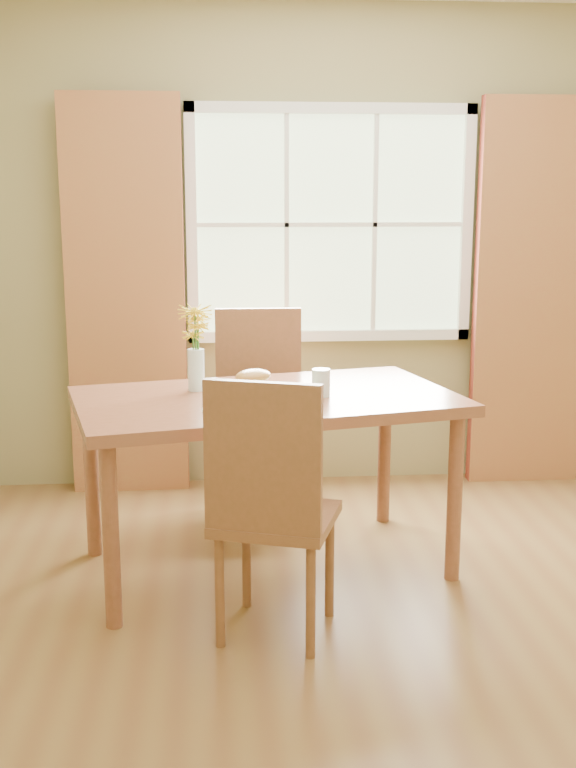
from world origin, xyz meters
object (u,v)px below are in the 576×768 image
Objects in this scene: chair_near at (270,500)px; chair_far at (259,404)px; dining_table at (267,414)px; croissant_sandwich at (253,384)px; flower_vase at (196,337)px; water_glass at (321,383)px.

chair_far reaches higher than chair_near.
croissant_sandwich is at bearing -128.53° from dining_table.
chair_far is 0.90m from croissant_sandwich.
flower_vase is (-0.31, 0.14, 0.32)m from dining_table.
chair_far is at bearing 49.83° from croissant_sandwich.
chair_far is 0.83m from water_glass.
flower_vase is (-0.28, 0.84, 0.48)m from chair_near.
flower_vase reaches higher than water_glass.
flower_vase is at bearing 143.38° from dining_table.
dining_table is at bearing -88.89° from chair_far.
dining_table is 0.47m from flower_vase.
flower_vase reaches higher than chair_near.
chair_far is 8.99× the size of water_glass.
dining_table is 0.22m from croissant_sandwich.
water_glass is at bearing -17.19° from flower_vase.
chair_far reaches higher than dining_table.
water_glass is at bearing -71.28° from chair_far.
chair_near reaches higher than croissant_sandwich.
dining_table is at bearing -23.70° from flower_vase.
water_glass is (0.24, -0.03, 0.14)m from dining_table.
dining_table is 0.28m from water_glass.
chair_far is at bearing 107.44° from water_glass.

